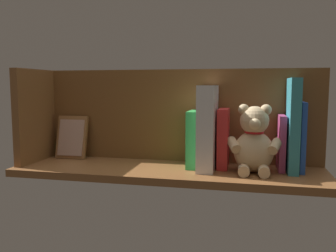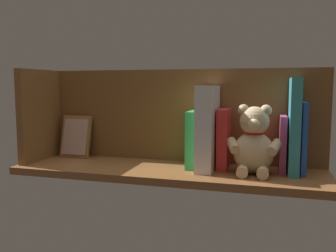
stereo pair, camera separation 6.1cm
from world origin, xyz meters
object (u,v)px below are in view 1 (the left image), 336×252
Objects in this scene: dictionary_thick_white at (208,127)px; book_0 at (301,137)px; picture_frame_leaning at (72,137)px; teddy_bear at (254,143)px.

book_0 is at bearing -173.75° from dictionary_thick_white.
picture_frame_leaning is (74.19, -2.55, -2.91)cm from book_0.
dictionary_thick_white is 1.70× the size of picture_frame_leaning.
picture_frame_leaning is at bearing -7.84° from teddy_bear.
teddy_bear is 0.79× the size of dictionary_thick_white.
picture_frame_leaning is at bearing -6.62° from dictionary_thick_white.
book_0 is 74.29cm from picture_frame_leaning.
book_0 is 14.41cm from teddy_bear.
book_0 reaches higher than teddy_bear.
dictionary_thick_white is (26.87, 2.94, 2.36)cm from book_0.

